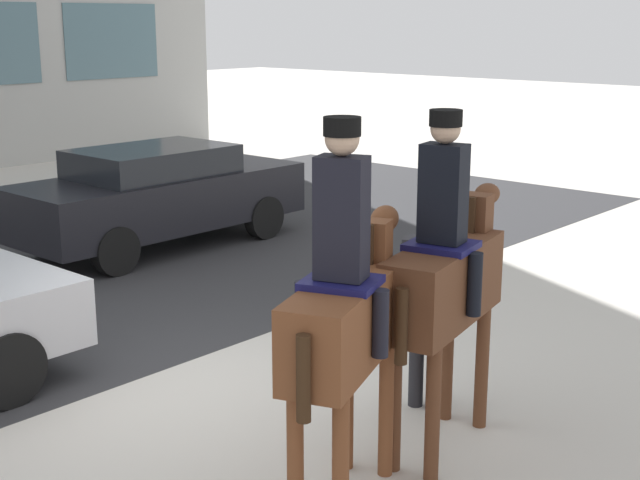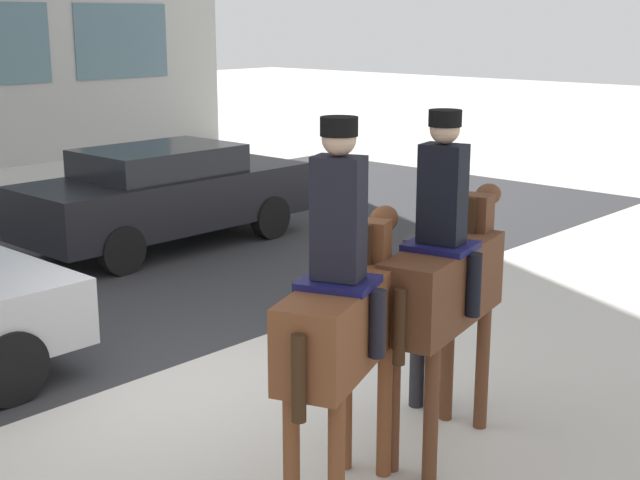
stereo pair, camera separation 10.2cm
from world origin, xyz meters
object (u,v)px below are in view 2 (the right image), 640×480
object	(u,v)px
mounted_horse_companion	(445,276)
street_car_far_lane	(165,193)
mounted_horse_lead	(343,311)
pedestrian_bystander	(428,297)

from	to	relation	value
mounted_horse_companion	street_car_far_lane	size ratio (longest dim) A/B	0.60
mounted_horse_lead	street_car_far_lane	world-z (taller)	mounted_horse_lead
mounted_horse_lead	pedestrian_bystander	distance (m)	1.76
mounted_horse_companion	street_car_far_lane	distance (m)	7.22
mounted_horse_companion	pedestrian_bystander	xyz separation A→B (m)	(0.49, 0.50, -0.39)
pedestrian_bystander	street_car_far_lane	distance (m)	6.56
pedestrian_bystander	street_car_far_lane	xyz separation A→B (m)	(2.03, 6.24, -0.21)
mounted_horse_companion	pedestrian_bystander	distance (m)	0.81
mounted_horse_lead	pedestrian_bystander	xyz separation A→B (m)	(1.65, 0.49, -0.39)
pedestrian_bystander	street_car_far_lane	bearing A→B (deg)	-124.92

